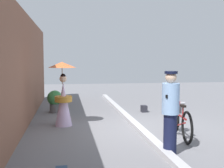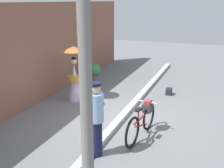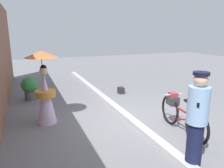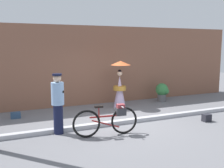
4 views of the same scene
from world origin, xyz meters
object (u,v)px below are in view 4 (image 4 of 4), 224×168
at_px(backpack_spare, 16,115).
at_px(bicycle_near_officer, 109,119).
at_px(person_officer, 58,102).
at_px(backpack_on_pavement, 207,118).
at_px(potted_plant_by_door, 162,91).
at_px(person_with_parasol, 120,85).

bearing_deg(backpack_spare, bicycle_near_officer, -52.05).
bearing_deg(person_officer, bicycle_near_officer, -29.91).
bearing_deg(person_officer, backpack_spare, 114.93).
distance_m(bicycle_near_officer, backpack_on_pavement, 3.38).
xyz_separation_m(person_officer, potted_plant_by_door, (5.03, 2.42, -0.44)).
bearing_deg(bicycle_near_officer, person_officer, 150.09).
bearing_deg(backpack_on_pavement, person_officer, 170.77).
relative_size(bicycle_near_officer, potted_plant_by_door, 2.27).
distance_m(bicycle_near_officer, potted_plant_by_door, 4.94).
xyz_separation_m(bicycle_near_officer, backpack_spare, (-2.17, 2.78, -0.33)).
relative_size(person_with_parasol, potted_plant_by_door, 2.31).
relative_size(person_with_parasol, backpack_spare, 5.79).
xyz_separation_m(person_with_parasol, backpack_spare, (-3.83, -0.01, -0.79)).
height_order(backpack_on_pavement, backpack_spare, backpack_on_pavement).
relative_size(backpack_on_pavement, backpack_spare, 0.83).
height_order(person_officer, backpack_on_pavement, person_officer).
bearing_deg(person_with_parasol, person_officer, -143.64).
bearing_deg(potted_plant_by_door, bicycle_near_officer, -141.03).
xyz_separation_m(bicycle_near_officer, backpack_on_pavement, (3.37, -0.05, -0.32)).
bearing_deg(person_officer, person_with_parasol, 36.36).
xyz_separation_m(bicycle_near_officer, person_with_parasol, (1.66, 2.79, 0.46)).
distance_m(person_officer, backpack_on_pavement, 4.68).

